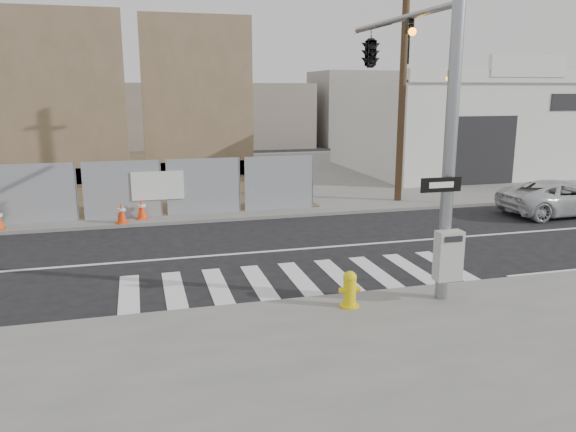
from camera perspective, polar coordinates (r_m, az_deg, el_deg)
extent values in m
plane|color=black|center=(16.03, -1.34, -3.58)|extent=(100.00, 100.00, 0.00)
cube|color=slate|center=(29.51, -7.87, 3.93)|extent=(50.00, 20.00, 0.12)
cylinder|color=gray|center=(11.90, 16.22, 7.99)|extent=(0.26, 0.26, 7.00)
cylinder|color=gray|center=(14.25, 11.19, 19.02)|extent=(0.14, 5.20, 0.14)
cube|color=#B2B2AF|center=(12.08, 15.98, -3.90)|extent=(0.55, 0.30, 1.05)
cube|color=black|center=(11.76, 15.28, 3.08)|extent=(0.90, 0.03, 0.30)
cube|color=silver|center=(11.74, 15.33, 3.06)|extent=(0.55, 0.01, 0.12)
imported|color=black|center=(13.66, 12.24, 16.94)|extent=(0.16, 0.20, 1.00)
imported|color=black|center=(15.65, 8.41, 16.51)|extent=(0.53, 2.48, 1.00)
cylinder|color=gray|center=(22.83, 15.77, 7.77)|extent=(0.12, 0.12, 5.20)
imported|color=black|center=(22.77, 16.15, 14.04)|extent=(0.16, 0.20, 1.00)
cube|color=brown|center=(28.15, -22.39, 11.00)|extent=(6.00, 0.50, 8.00)
cube|color=brown|center=(28.82, -21.70, 3.87)|extent=(6.00, 1.30, 0.80)
cube|color=brown|center=(29.12, -9.11, 11.80)|extent=(5.50, 0.50, 8.00)
cube|color=brown|center=(29.79, -8.95, 4.87)|extent=(5.50, 1.30, 0.80)
cube|color=silver|center=(33.12, 17.32, 8.71)|extent=(12.00, 10.00, 4.80)
cube|color=silver|center=(28.96, 23.05, 12.95)|extent=(12.00, 0.30, 0.60)
cube|color=silver|center=(28.94, 23.19, 13.84)|extent=(4.00, 0.30, 1.00)
cube|color=black|center=(27.90, 19.21, 6.29)|extent=(3.40, 0.06, 3.20)
cylinder|color=#4F3A25|center=(22.84, 11.62, 14.01)|extent=(0.28, 0.28, 10.00)
cylinder|color=yellow|center=(11.81, 6.24, -9.01)|extent=(0.53, 0.53, 0.04)
cylinder|color=yellow|center=(11.71, 6.27, -7.73)|extent=(0.34, 0.34, 0.60)
sphere|color=yellow|center=(11.60, 6.31, -6.24)|extent=(0.28, 0.28, 0.28)
cylinder|color=yellow|center=(11.63, 5.54, -7.54)|extent=(0.17, 0.16, 0.11)
cylinder|color=yellow|center=(11.74, 7.01, -7.37)|extent=(0.17, 0.16, 0.11)
imported|color=silver|center=(22.88, 26.06, 1.68)|extent=(4.58, 2.13, 1.27)
cube|color=red|center=(19.67, -16.50, -0.64)|extent=(0.49, 0.49, 0.03)
cone|color=red|center=(19.59, -16.56, 0.33)|extent=(0.43, 0.43, 0.72)
cylinder|color=silver|center=(19.57, -16.58, 0.63)|extent=(0.28, 0.28, 0.08)
cube|color=#FE3B0D|center=(20.13, -14.59, -0.23)|extent=(0.47, 0.47, 0.03)
cone|color=#FE3B0D|center=(20.06, -14.64, 0.73)|extent=(0.42, 0.42, 0.72)
cylinder|color=silver|center=(20.04, -14.66, 1.02)|extent=(0.28, 0.28, 0.08)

